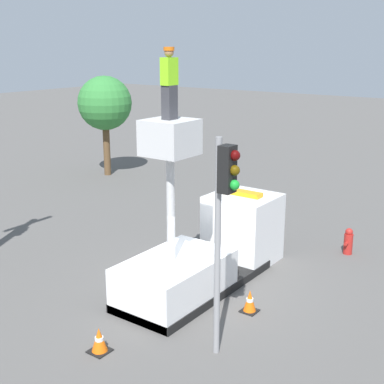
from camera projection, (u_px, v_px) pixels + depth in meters
The scene contains 8 objects.
ground_plane at pixel (196, 288), 15.49m from camera, with size 120.00×120.00×0.00m, color #565451.
bucket_truck at pixel (208, 249), 15.71m from camera, with size 6.17×2.08×5.02m.
worker at pixel (169, 84), 13.04m from camera, with size 0.40×0.26×1.75m.
traffic_light_pole at pixel (224, 206), 11.25m from camera, with size 0.34×0.57×4.99m.
fire_hydrant at pixel (348, 241), 17.91m from camera, with size 0.54×0.30×0.90m.
traffic_cone_rear at pixel (99, 341), 12.21m from camera, with size 0.46×0.46×0.60m.
traffic_cone_curbside at pixel (250, 301), 14.06m from camera, with size 0.43×0.43×0.61m.
tree_left_bg at pixel (105, 104), 27.92m from camera, with size 2.82×2.82×5.26m.
Camera 1 is at (-11.52, -8.28, 6.83)m, focal length 50.00 mm.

